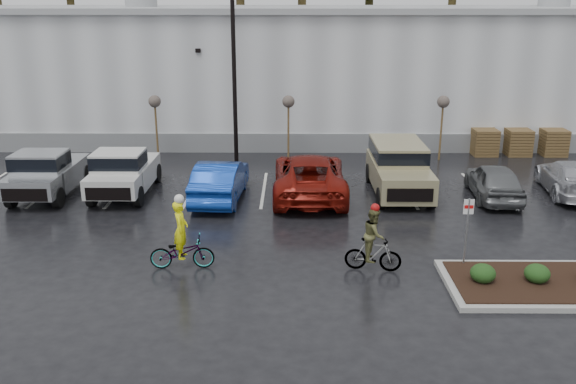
{
  "coord_description": "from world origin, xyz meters",
  "views": [
    {
      "loc": [
        -1.29,
        -16.43,
        7.7
      ],
      "look_at": [
        -1.45,
        3.59,
        1.3
      ],
      "focal_mm": 38.0,
      "sensor_mm": 36.0,
      "label": 1
    }
  ],
  "objects_px": {
    "fire_lane_sign": "(467,224)",
    "pickup_silver": "(50,170)",
    "sapling_west": "(155,105)",
    "pallet_stack_b": "(518,142)",
    "cyclist_olive": "(373,246)",
    "suv_tan": "(399,169)",
    "cyclist_hivis": "(182,246)",
    "sapling_mid": "(288,105)",
    "car_red": "(309,175)",
    "lamppost": "(233,44)",
    "pickup_white": "(126,169)",
    "sapling_east": "(443,105)",
    "car_grey": "(494,181)",
    "pallet_stack_a": "(484,142)",
    "car_blue": "(220,180)",
    "pallet_stack_c": "(553,142)",
    "car_far_silver": "(570,177)"
  },
  "relations": [
    {
      "from": "fire_lane_sign",
      "to": "car_blue",
      "type": "height_order",
      "value": "fire_lane_sign"
    },
    {
      "from": "sapling_east",
      "to": "pickup_white",
      "type": "xyz_separation_m",
      "value": [
        -14.14,
        -5.4,
        -1.75
      ]
    },
    {
      "from": "sapling_west",
      "to": "car_red",
      "type": "bearing_deg",
      "value": -37.97
    },
    {
      "from": "cyclist_olive",
      "to": "fire_lane_sign",
      "type": "bearing_deg",
      "value": -77.67
    },
    {
      "from": "sapling_west",
      "to": "suv_tan",
      "type": "distance_m",
      "value": 12.47
    },
    {
      "from": "car_red",
      "to": "pallet_stack_b",
      "type": "bearing_deg",
      "value": -147.8
    },
    {
      "from": "sapling_mid",
      "to": "pallet_stack_c",
      "type": "distance_m",
      "value": 13.69
    },
    {
      "from": "pallet_stack_c",
      "to": "car_grey",
      "type": "relative_size",
      "value": 0.32
    },
    {
      "from": "car_grey",
      "to": "sapling_west",
      "type": "bearing_deg",
      "value": -18.15
    },
    {
      "from": "lamppost",
      "to": "sapling_east",
      "type": "bearing_deg",
      "value": 5.71
    },
    {
      "from": "lamppost",
      "to": "pallet_stack_a",
      "type": "relative_size",
      "value": 6.83
    },
    {
      "from": "lamppost",
      "to": "pickup_silver",
      "type": "height_order",
      "value": "lamppost"
    },
    {
      "from": "pallet_stack_a",
      "to": "car_blue",
      "type": "bearing_deg",
      "value": -150.05
    },
    {
      "from": "pallet_stack_c",
      "to": "fire_lane_sign",
      "type": "distance_m",
      "value": 16.07
    },
    {
      "from": "pallet_stack_b",
      "to": "car_blue",
      "type": "bearing_deg",
      "value": -153.07
    },
    {
      "from": "sapling_east",
      "to": "sapling_mid",
      "type": "bearing_deg",
      "value": 180.0
    },
    {
      "from": "suv_tan",
      "to": "sapling_mid",
      "type": "bearing_deg",
      "value": 129.56
    },
    {
      "from": "pallet_stack_a",
      "to": "pallet_stack_b",
      "type": "bearing_deg",
      "value": 0.0
    },
    {
      "from": "fire_lane_sign",
      "to": "pickup_white",
      "type": "height_order",
      "value": "fire_lane_sign"
    },
    {
      "from": "lamppost",
      "to": "pallet_stack_a",
      "type": "distance_m",
      "value": 13.61
    },
    {
      "from": "pickup_white",
      "to": "cyclist_olive",
      "type": "distance_m",
      "value": 11.91
    },
    {
      "from": "pallet_stack_a",
      "to": "cyclist_olive",
      "type": "distance_m",
      "value": 15.79
    },
    {
      "from": "pallet_stack_b",
      "to": "car_red",
      "type": "relative_size",
      "value": 0.22
    },
    {
      "from": "pallet_stack_b",
      "to": "pickup_white",
      "type": "bearing_deg",
      "value": -160.76
    },
    {
      "from": "lamppost",
      "to": "sapling_west",
      "type": "distance_m",
      "value": 5.07
    },
    {
      "from": "lamppost",
      "to": "pickup_white",
      "type": "bearing_deg",
      "value": -133.24
    },
    {
      "from": "pallet_stack_a",
      "to": "car_grey",
      "type": "relative_size",
      "value": 0.32
    },
    {
      "from": "sapling_mid",
      "to": "pickup_silver",
      "type": "relative_size",
      "value": 0.62
    },
    {
      "from": "sapling_mid",
      "to": "car_blue",
      "type": "xyz_separation_m",
      "value": [
        -2.67,
        -6.3,
        -1.94
      ]
    },
    {
      "from": "suv_tan",
      "to": "cyclist_hivis",
      "type": "bearing_deg",
      "value": -136.2
    },
    {
      "from": "sapling_west",
      "to": "pallet_stack_b",
      "type": "height_order",
      "value": "sapling_west"
    },
    {
      "from": "car_blue",
      "to": "fire_lane_sign",
      "type": "bearing_deg",
      "value": 144.27
    },
    {
      "from": "cyclist_olive",
      "to": "car_grey",
      "type": "bearing_deg",
      "value": -30.22
    },
    {
      "from": "sapling_mid",
      "to": "car_far_silver",
      "type": "xyz_separation_m",
      "value": [
        11.55,
        -5.47,
        -2.03
      ]
    },
    {
      "from": "pickup_silver",
      "to": "pickup_white",
      "type": "height_order",
      "value": "same"
    },
    {
      "from": "sapling_east",
      "to": "pallet_stack_c",
      "type": "bearing_deg",
      "value": 9.46
    },
    {
      "from": "sapling_mid",
      "to": "car_red",
      "type": "height_order",
      "value": "sapling_mid"
    },
    {
      "from": "pallet_stack_a",
      "to": "lamppost",
      "type": "bearing_deg",
      "value": -170.91
    },
    {
      "from": "cyclist_olive",
      "to": "suv_tan",
      "type": "bearing_deg",
      "value": -5.41
    },
    {
      "from": "sapling_mid",
      "to": "pickup_white",
      "type": "height_order",
      "value": "sapling_mid"
    },
    {
      "from": "car_blue",
      "to": "pallet_stack_c",
      "type": "bearing_deg",
      "value": -152.2
    },
    {
      "from": "pickup_white",
      "to": "car_far_silver",
      "type": "xyz_separation_m",
      "value": [
        18.19,
        -0.07,
        -0.28
      ]
    },
    {
      "from": "sapling_west",
      "to": "cyclist_olive",
      "type": "distance_m",
      "value": 15.93
    },
    {
      "from": "fire_lane_sign",
      "to": "pickup_white",
      "type": "relative_size",
      "value": 0.42
    },
    {
      "from": "car_grey",
      "to": "car_far_silver",
      "type": "bearing_deg",
      "value": -165.04
    },
    {
      "from": "fire_lane_sign",
      "to": "car_red",
      "type": "xyz_separation_m",
      "value": [
        -4.4,
        7.03,
        -0.55
      ]
    },
    {
      "from": "pallet_stack_b",
      "to": "car_far_silver",
      "type": "bearing_deg",
      "value": -91.3
    },
    {
      "from": "sapling_west",
      "to": "pallet_stack_b",
      "type": "distance_m",
      "value": 18.34
    },
    {
      "from": "pallet_stack_a",
      "to": "suv_tan",
      "type": "bearing_deg",
      "value": -129.92
    },
    {
      "from": "fire_lane_sign",
      "to": "pickup_silver",
      "type": "distance_m",
      "value": 16.65
    }
  ]
}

